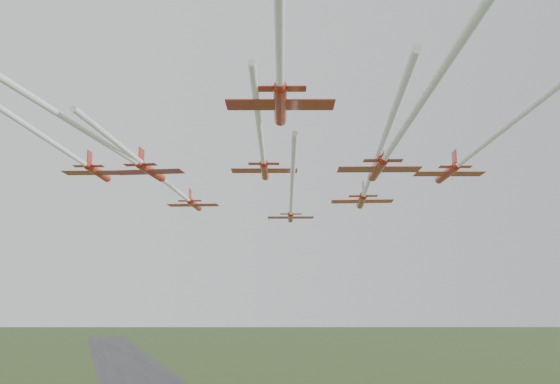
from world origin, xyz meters
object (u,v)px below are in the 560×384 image
object	(u,v)px
jet_row4_right	(398,138)
jet_row2_right	(369,180)
jet_row3_mid	(263,155)
jet_row3_right	(480,147)
jet_trail_solo	(279,22)
jet_row2_left	(174,189)
jet_row4_left	(88,132)
jet_lead	(291,202)
jet_row3_left	(58,146)

from	to	relation	value
jet_row4_right	jet_row2_right	bearing A→B (deg)	89.22
jet_row3_mid	jet_row4_right	world-z (taller)	jet_row3_mid
jet_row3_right	jet_trail_solo	distance (m)	37.29
jet_row2_left	jet_row4_left	distance (m)	29.47
jet_row4_left	jet_row4_right	size ratio (longest dim) A/B	1.02
jet_row3_right	jet_row4_right	xyz separation A→B (m)	(-13.64, -6.16, -1.64)
jet_row3_mid	jet_lead	bearing A→B (deg)	79.99
jet_row3_mid	jet_row4_left	size ratio (longest dim) A/B	0.75
jet_row2_right	jet_trail_solo	world-z (taller)	jet_trail_solo
jet_row3_mid	jet_row4_left	xyz separation A→B (m)	(-20.66, -14.26, -2.73)
jet_row3_left	jet_row3_right	size ratio (longest dim) A/B	1.00
jet_row3_mid	jet_trail_solo	world-z (taller)	jet_trail_solo
jet_row3_right	jet_row3_left	bearing A→B (deg)	176.68
jet_row2_left	jet_row2_right	bearing A→B (deg)	-1.32
jet_row2_right	jet_row4_right	world-z (taller)	jet_row2_right
jet_lead	jet_trail_solo	bearing A→B (deg)	-91.21
jet_row4_right	jet_lead	bearing A→B (deg)	104.45
jet_row3_right	jet_trail_solo	size ratio (longest dim) A/B	0.86
jet_lead	jet_row3_right	world-z (taller)	jet_row3_right
jet_row4_left	jet_row4_right	xyz separation A→B (m)	(28.30, -6.02, 0.25)
jet_row4_right	jet_row4_left	bearing A→B (deg)	-173.57
jet_row2_left	jet_trail_solo	xyz separation A→B (m)	(-0.18, -48.46, 2.36)
jet_row3_left	jet_lead	bearing A→B (deg)	45.19
jet_lead	jet_row4_left	bearing A→B (deg)	-114.13
jet_row3_left	jet_row4_left	world-z (taller)	jet_row3_left
jet_row2_left	jet_row3_right	bearing A→B (deg)	-20.33
jet_row3_left	jet_row3_right	bearing A→B (deg)	-1.69
jet_row4_right	jet_trail_solo	xyz separation A→B (m)	(-16.78, -15.40, 2.37)
jet_row3_mid	jet_row2_left	bearing A→B (deg)	142.69
jet_row3_left	jet_row4_right	size ratio (longest dim) A/B	0.99
jet_row3_left	jet_row3_right	xyz separation A→B (m)	(45.16, -17.39, -0.85)
jet_row2_right	jet_row3_right	distance (m)	17.62
jet_row3_mid	jet_trail_solo	bearing A→B (deg)	-86.69
jet_row3_mid	jet_row3_right	size ratio (longest dim) A/B	0.77
jet_row2_left	jet_row3_mid	distance (m)	15.81
jet_lead	jet_row3_right	distance (m)	35.71
jet_row3_right	jet_trail_solo	bearing A→B (deg)	-126.93
jet_row2_left	jet_row3_mid	world-z (taller)	jet_row3_mid
jet_row2_left	jet_trail_solo	distance (m)	48.52
jet_row3_right	jet_lead	bearing A→B (deg)	125.43
jet_row3_left	jet_row3_mid	xyz separation A→B (m)	(23.89, -3.28, 0.00)
jet_lead	jet_row2_left	bearing A→B (deg)	-141.71
jet_lead	jet_row2_right	distance (m)	18.10
jet_row3_mid	jet_row2_right	bearing A→B (deg)	26.94
jet_row2_right	jet_row3_left	world-z (taller)	jet_row3_left
jet_row2_right	jet_row3_right	world-z (taller)	jet_row3_right
jet_row3_right	jet_row4_left	size ratio (longest dim) A/B	0.97
jet_row3_mid	jet_row3_right	distance (m)	25.55
jet_row3_left	jet_trail_solo	bearing A→B (deg)	-49.90
jet_lead	jet_row2_left	world-z (taller)	jet_lead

